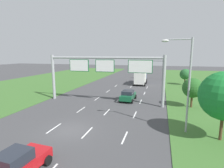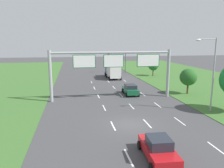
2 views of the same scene
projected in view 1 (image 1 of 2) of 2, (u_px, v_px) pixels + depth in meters
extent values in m
plane|color=#424244|center=(70.00, 130.00, 16.46)|extent=(200.00, 200.00, 0.00)
cube|color=white|center=(54.00, 128.00, 16.93)|extent=(0.14, 2.40, 0.01)
cube|color=white|center=(81.00, 110.00, 22.62)|extent=(0.14, 2.40, 0.01)
cube|color=white|center=(97.00, 98.00, 28.32)|extent=(0.14, 2.40, 0.01)
cube|color=white|center=(108.00, 91.00, 34.01)|extent=(0.14, 2.40, 0.01)
cube|color=white|center=(116.00, 86.00, 39.70)|extent=(0.14, 2.40, 0.01)
cube|color=white|center=(87.00, 133.00, 15.99)|extent=(0.14, 2.40, 0.01)
cube|color=white|center=(107.00, 112.00, 21.69)|extent=(0.14, 2.40, 0.01)
cube|color=white|center=(118.00, 100.00, 27.38)|extent=(0.14, 2.40, 0.01)
cube|color=white|center=(126.00, 92.00, 33.07)|extent=(0.14, 2.40, 0.01)
cube|color=white|center=(131.00, 87.00, 38.76)|extent=(0.14, 2.40, 0.01)
cube|color=white|center=(125.00, 137.00, 15.06)|extent=(0.14, 2.40, 0.01)
cube|color=white|center=(135.00, 115.00, 20.75)|extent=(0.14, 2.40, 0.01)
cube|color=white|center=(141.00, 102.00, 26.44)|extent=(0.14, 2.40, 0.01)
cube|color=white|center=(144.00, 93.00, 32.14)|extent=(0.14, 2.40, 0.01)
cube|color=white|center=(147.00, 87.00, 37.83)|extent=(0.14, 2.40, 0.01)
cube|color=red|center=(16.00, 167.00, 10.07)|extent=(2.07, 4.31, 0.65)
cube|color=#232833|center=(13.00, 158.00, 9.85)|extent=(1.61, 1.81, 0.68)
cylinder|color=black|center=(25.00, 155.00, 11.87)|extent=(0.26, 0.65, 0.64)
cylinder|color=black|center=(48.00, 160.00, 11.27)|extent=(0.26, 0.65, 0.64)
cube|color=#145633|center=(128.00, 96.00, 27.05)|extent=(1.95, 4.11, 0.70)
cube|color=#232833|center=(128.00, 92.00, 26.81)|extent=(1.68, 2.12, 0.58)
cylinder|color=black|center=(124.00, 96.00, 28.77)|extent=(0.24, 0.65, 0.64)
cylinder|color=black|center=(136.00, 97.00, 28.21)|extent=(0.24, 0.65, 0.64)
cylinder|color=black|center=(120.00, 100.00, 26.00)|extent=(0.24, 0.65, 0.64)
cylinder|color=black|center=(132.00, 101.00, 25.44)|extent=(0.24, 0.65, 0.64)
cube|color=navy|center=(142.00, 76.00, 44.48)|extent=(2.21, 2.11, 2.20)
cube|color=silver|center=(140.00, 77.00, 40.91)|extent=(2.39, 5.02, 2.76)
cylinder|color=black|center=(138.00, 80.00, 45.43)|extent=(0.29, 0.90, 0.90)
cylinder|color=black|center=(146.00, 80.00, 44.84)|extent=(0.29, 0.90, 0.90)
cylinder|color=black|center=(136.00, 81.00, 43.27)|extent=(0.29, 0.90, 0.90)
cylinder|color=black|center=(146.00, 82.00, 42.63)|extent=(0.29, 0.90, 0.90)
cylinder|color=black|center=(134.00, 84.00, 39.65)|extent=(0.29, 0.90, 0.90)
cylinder|color=black|center=(145.00, 84.00, 39.02)|extent=(0.29, 0.90, 0.90)
cylinder|color=#9EA0A5|center=(53.00, 77.00, 27.68)|extent=(0.44, 0.44, 7.00)
cylinder|color=#9EA0A5|center=(164.00, 82.00, 23.19)|extent=(0.44, 0.44, 7.00)
cylinder|color=#9EA0A5|center=(103.00, 58.00, 24.92)|extent=(16.80, 0.32, 0.32)
cube|color=#0C5B28|center=(79.00, 65.00, 26.14)|extent=(3.07, 0.12, 1.79)
cube|color=white|center=(79.00, 65.00, 26.08)|extent=(2.91, 0.01, 1.63)
cube|color=#0C5B28|center=(105.00, 66.00, 25.06)|extent=(2.83, 0.12, 1.79)
cube|color=white|center=(105.00, 66.00, 24.99)|extent=(2.67, 0.01, 1.63)
cube|color=#0C5B28|center=(140.00, 67.00, 23.70)|extent=(3.32, 0.12, 1.79)
cube|color=white|center=(140.00, 67.00, 23.64)|extent=(3.16, 0.01, 1.63)
cylinder|color=#47494F|center=(163.00, 70.00, 48.53)|extent=(0.20, 0.20, 5.60)
cylinder|color=#47494F|center=(155.00, 61.00, 48.72)|extent=(4.50, 0.14, 0.14)
cube|color=black|center=(146.00, 63.00, 49.43)|extent=(0.32, 0.36, 1.10)
sphere|color=red|center=(146.00, 62.00, 49.18)|extent=(0.22, 0.22, 0.22)
sphere|color=orange|center=(146.00, 63.00, 49.24)|extent=(0.22, 0.22, 0.22)
sphere|color=green|center=(146.00, 65.00, 49.30)|extent=(0.22, 0.22, 0.22)
cylinder|color=#9EA0A5|center=(189.00, 87.00, 15.32)|extent=(0.18, 0.18, 8.50)
cylinder|color=#9EA0A5|center=(179.00, 39.00, 14.93)|extent=(2.20, 0.10, 0.10)
ellipsoid|color=silver|center=(165.00, 41.00, 15.24)|extent=(0.64, 0.32, 0.24)
cylinder|color=#513823|center=(221.00, 127.00, 14.36)|extent=(0.24, 0.24, 2.33)
cylinder|color=#513823|center=(191.00, 101.00, 23.36)|extent=(0.27, 0.27, 1.72)
sphere|color=#265C23|center=(193.00, 88.00, 23.05)|extent=(2.62, 2.62, 2.62)
cylinder|color=#513823|center=(185.00, 82.00, 40.47)|extent=(0.24, 0.24, 1.66)
sphere|color=#26602F|center=(185.00, 74.00, 40.17)|extent=(2.44, 2.44, 2.44)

